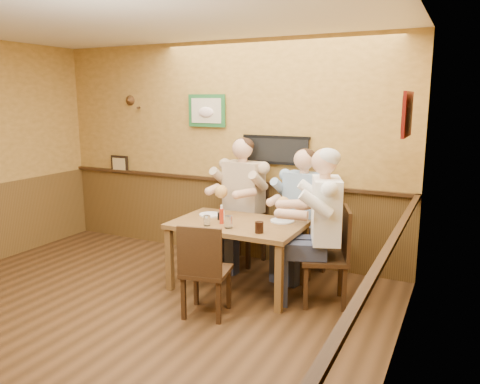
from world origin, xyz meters
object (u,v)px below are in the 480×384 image
object	(u,v)px
chair_back_left	(244,224)
chair_near_side	(206,269)
water_glass_mid	(229,222)
salt_shaker	(223,215)
chair_back_right	(303,235)
water_glass_left	(207,221)
chair_right_end	(324,256)
diner_blue_polo	(304,219)
diner_white_elder	(325,236)
dining_table	(238,230)
diner_tan_shirt	(244,208)
pepper_shaker	(219,216)
cola_tumbler	(259,227)
hot_sauce_bottle	(222,215)

from	to	relation	value
chair_back_left	chair_near_side	xyz separation A→B (m)	(0.32, -1.50, -0.04)
water_glass_mid	salt_shaker	xyz separation A→B (m)	(-0.22, 0.28, -0.02)
chair_back_right	water_glass_left	distance (m)	1.28
chair_right_end	diner_blue_polo	distance (m)	0.85
diner_blue_polo	water_glass_left	size ratio (longest dim) A/B	12.26
diner_white_elder	chair_right_end	bearing A→B (deg)	0.00
dining_table	diner_blue_polo	xyz separation A→B (m)	(0.51, 0.72, 0.02)
diner_tan_shirt	dining_table	bearing A→B (deg)	-61.21
diner_tan_shirt	pepper_shaker	xyz separation A→B (m)	(0.07, -0.78, 0.07)
diner_tan_shirt	diner_blue_polo	xyz separation A→B (m)	(0.82, -0.05, -0.04)
chair_near_side	diner_white_elder	distance (m)	1.24
diner_white_elder	cola_tumbler	distance (m)	0.67
water_glass_mid	salt_shaker	bearing A→B (deg)	128.21
chair_back_right	cola_tumbler	size ratio (longest dim) A/B	8.29
chair_near_side	diner_tan_shirt	xyz separation A→B (m)	(-0.32, 1.50, 0.25)
chair_near_side	hot_sauce_bottle	distance (m)	0.72
diner_blue_polo	chair_near_side	bearing A→B (deg)	-96.74
dining_table	water_glass_mid	xyz separation A→B (m)	(0.01, -0.25, 0.16)
chair_near_side	diner_blue_polo	size ratio (longest dim) A/B	0.69
diner_blue_polo	hot_sauce_bottle	size ratio (longest dim) A/B	7.33
chair_back_right	pepper_shaker	xyz separation A→B (m)	(-0.75, -0.72, 0.32)
chair_right_end	pepper_shaker	size ratio (longest dim) A/B	11.81
chair_near_side	dining_table	bearing A→B (deg)	-99.83
chair_near_side	pepper_shaker	distance (m)	0.84
dining_table	chair_back_right	size ratio (longest dim) A/B	1.48
chair_back_right	diner_tan_shirt	bearing A→B (deg)	-171.69
salt_shaker	diner_blue_polo	bearing A→B (deg)	44.06
chair_right_end	chair_near_side	size ratio (longest dim) A/B	1.08
chair_near_side	diner_blue_polo	xyz separation A→B (m)	(0.49, 1.45, 0.21)
diner_blue_polo	diner_white_elder	xyz separation A→B (m)	(0.45, -0.70, 0.04)
dining_table	pepper_shaker	xyz separation A→B (m)	(-0.23, -0.00, 0.13)
chair_back_left	diner_blue_polo	bearing A→B (deg)	3.81
chair_back_left	chair_back_right	bearing A→B (deg)	3.81
diner_white_elder	cola_tumbler	xyz separation A→B (m)	(-0.59, -0.30, 0.09)
chair_right_end	diner_white_elder	size ratio (longest dim) A/B	0.70
cola_tumbler	salt_shaker	size ratio (longest dim) A/B	1.17
chair_back_right	water_glass_left	bearing A→B (deg)	-115.05
chair_near_side	diner_white_elder	xyz separation A→B (m)	(0.95, 0.75, 0.25)
diner_blue_polo	chair_back_right	bearing A→B (deg)	0.00
chair_back_left	hot_sauce_bottle	bearing A→B (deg)	-71.88
diner_white_elder	salt_shaker	distance (m)	1.17
chair_back_right	salt_shaker	world-z (taller)	chair_back_right
water_glass_mid	hot_sauce_bottle	xyz separation A→B (m)	(-0.15, 0.12, 0.03)
chair_back_left	diner_blue_polo	xyz separation A→B (m)	(0.82, -0.05, 0.17)
cola_tumbler	pepper_shaker	world-z (taller)	cola_tumbler
diner_tan_shirt	salt_shaker	xyz separation A→B (m)	(0.10, -0.75, 0.08)
dining_table	chair_right_end	world-z (taller)	chair_right_end
diner_white_elder	water_glass_left	bearing A→B (deg)	-96.54
diner_blue_polo	water_glass_mid	distance (m)	1.10
dining_table	chair_back_right	xyz separation A→B (m)	(0.51, 0.72, -0.18)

